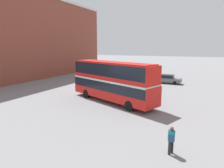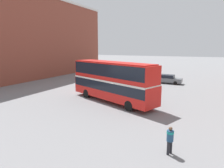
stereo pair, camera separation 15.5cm
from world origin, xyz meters
name	(u,v)px [view 1 (the left image)]	position (x,y,z in m)	size (l,w,h in m)	color
ground_plane	(124,104)	(0.00, 0.00, 0.00)	(240.00, 240.00, 0.00)	slate
building_row_left	(32,37)	(-25.02, 11.32, 8.15)	(8.31, 39.97, 16.28)	brown
double_decker_bus	(112,79)	(-1.73, 0.48, 2.61)	(11.58, 6.53, 4.54)	red
pedestrian_foreground	(171,137)	(6.27, -8.37, 1.03)	(0.56, 0.56, 1.69)	#232328
parked_car_kerb_near	(88,74)	(-13.46, 14.07, 0.77)	(4.49, 2.46, 1.50)	navy
parked_car_kerb_far	(167,79)	(1.82, 15.12, 0.75)	(4.69, 1.93, 1.50)	slate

